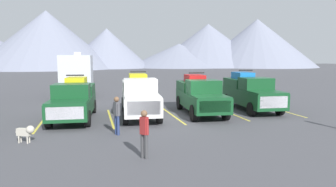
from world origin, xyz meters
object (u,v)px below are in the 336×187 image
(pickup_truck_b, at_px, (139,96))
(dog, at_px, (27,131))
(pickup_truck_a, at_px, (74,99))
(person_a, at_px, (144,131))
(camper_trailer_a, at_px, (78,73))
(pickup_truck_c, at_px, (200,95))
(person_b, at_px, (117,113))
(pickup_truck_d, at_px, (250,92))

(pickup_truck_b, height_order, dog, pickup_truck_b)
(pickup_truck_a, bearing_deg, person_a, -70.42)
(camper_trailer_a, distance_m, person_a, 18.46)
(person_a, bearing_deg, pickup_truck_a, 109.58)
(pickup_truck_a, relative_size, person_a, 3.39)
(pickup_truck_b, height_order, pickup_truck_c, pickup_truck_b)
(pickup_truck_a, xyz_separation_m, person_b, (2.05, -4.14, -0.13))
(camper_trailer_a, height_order, person_a, camper_trailer_a)
(person_a, relative_size, person_b, 0.97)
(pickup_truck_b, relative_size, camper_trailer_a, 0.79)
(pickup_truck_a, distance_m, person_a, 8.04)
(camper_trailer_a, distance_m, person_b, 14.98)
(person_b, height_order, dog, person_b)
(pickup_truck_d, height_order, person_a, pickup_truck_d)
(pickup_truck_b, distance_m, person_a, 7.50)
(pickup_truck_a, relative_size, pickup_truck_d, 0.98)
(camper_trailer_a, bearing_deg, pickup_truck_c, -54.92)
(pickup_truck_d, bearing_deg, pickup_truck_b, -176.68)
(pickup_truck_d, distance_m, dog, 13.78)
(pickup_truck_a, height_order, camper_trailer_a, camper_trailer_a)
(pickup_truck_b, relative_size, person_b, 3.39)
(camper_trailer_a, height_order, person_b, camper_trailer_a)
(pickup_truck_a, distance_m, pickup_truck_d, 11.26)
(pickup_truck_b, xyz_separation_m, pickup_truck_c, (3.74, -0.12, -0.06))
(pickup_truck_b, xyz_separation_m, dog, (-5.33, -4.42, -0.74))
(pickup_truck_a, xyz_separation_m, pickup_truck_c, (7.45, -0.26, 0.04))
(pickup_truck_c, height_order, camper_trailer_a, camper_trailer_a)
(pickup_truck_d, relative_size, dog, 7.36)
(pickup_truck_a, distance_m, person_b, 4.62)
(pickup_truck_d, height_order, person_b, pickup_truck_d)
(pickup_truck_b, bearing_deg, pickup_truck_c, -1.89)
(pickup_truck_b, xyz_separation_m, pickup_truck_d, (7.55, 0.44, -0.04))
(pickup_truck_a, height_order, pickup_truck_b, pickup_truck_b)
(pickup_truck_c, bearing_deg, person_b, -144.37)
(pickup_truck_b, relative_size, pickup_truck_d, 1.00)
(pickup_truck_a, xyz_separation_m, pickup_truck_b, (3.71, -0.14, 0.10))
(pickup_truck_d, distance_m, person_b, 10.22)
(pickup_truck_a, relative_size, person_b, 3.30)
(pickup_truck_a, relative_size, dog, 7.19)
(pickup_truck_c, bearing_deg, dog, -154.67)
(pickup_truck_b, bearing_deg, camper_trailer_a, 109.96)
(pickup_truck_a, height_order, person_b, pickup_truck_a)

